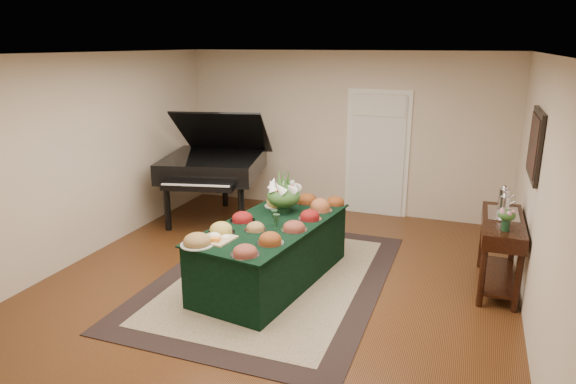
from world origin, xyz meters
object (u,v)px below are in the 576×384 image
(buffet_table, at_px, (272,252))
(grand_piano, at_px, (214,165))
(mahogany_sideboard, at_px, (502,235))
(floral_centerpiece, at_px, (284,192))

(buffet_table, relative_size, grand_piano, 1.15)
(buffet_table, bearing_deg, grand_piano, 133.47)
(buffet_table, distance_m, grand_piano, 2.60)
(grand_piano, xyz_separation_m, mahogany_sideboard, (4.32, -1.09, -0.25))
(buffet_table, distance_m, floral_centerpiece, 0.78)
(floral_centerpiece, relative_size, grand_piano, 0.21)
(floral_centerpiece, bearing_deg, buffet_table, -87.64)
(mahogany_sideboard, bearing_deg, buffet_table, -163.52)
(buffet_table, relative_size, mahogany_sideboard, 1.81)
(grand_piano, bearing_deg, floral_centerpiece, -38.84)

